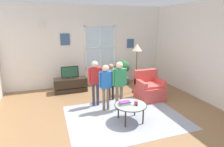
{
  "coord_description": "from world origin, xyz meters",
  "views": [
    {
      "loc": [
        -1.42,
        -4.02,
        2.28
      ],
      "look_at": [
        0.11,
        0.41,
        1.02
      ],
      "focal_mm": 30.08,
      "sensor_mm": 36.0,
      "label": 1
    }
  ],
  "objects_px": {
    "television": "(70,72)",
    "armchair": "(149,88)",
    "book_stack": "(125,103)",
    "coffee_table": "(131,106)",
    "potted_plant_by_window": "(124,71)",
    "person_red_shirt": "(95,78)",
    "person_green_shirt": "(119,80)",
    "remote_near_books": "(124,102)",
    "remote_near_cup": "(137,104)",
    "tv_stand": "(71,85)",
    "floor_lamp": "(137,52)",
    "person_pink_shirt": "(111,78)",
    "person_blue_shirt": "(106,82)",
    "cup": "(136,103)"
  },
  "relations": [
    {
      "from": "remote_near_cup",
      "to": "person_red_shirt",
      "type": "relative_size",
      "value": 0.11
    },
    {
      "from": "television",
      "to": "armchair",
      "type": "relative_size",
      "value": 0.66
    },
    {
      "from": "remote_near_books",
      "to": "potted_plant_by_window",
      "type": "relative_size",
      "value": 0.15
    },
    {
      "from": "cup",
      "to": "person_red_shirt",
      "type": "height_order",
      "value": "person_red_shirt"
    },
    {
      "from": "tv_stand",
      "to": "coffee_table",
      "type": "relative_size",
      "value": 1.42
    },
    {
      "from": "book_stack",
      "to": "remote_near_cup",
      "type": "bearing_deg",
      "value": -23.38
    },
    {
      "from": "cup",
      "to": "television",
      "type": "bearing_deg",
      "value": 115.04
    },
    {
      "from": "television",
      "to": "cup",
      "type": "relative_size",
      "value": 6.1
    },
    {
      "from": "television",
      "to": "armchair",
      "type": "distance_m",
      "value": 2.66
    },
    {
      "from": "person_pink_shirt",
      "to": "television",
      "type": "bearing_deg",
      "value": 132.97
    },
    {
      "from": "coffee_table",
      "to": "potted_plant_by_window",
      "type": "bearing_deg",
      "value": 70.78
    },
    {
      "from": "person_blue_shirt",
      "to": "floor_lamp",
      "type": "height_order",
      "value": "floor_lamp"
    },
    {
      "from": "coffee_table",
      "to": "person_red_shirt",
      "type": "xyz_separation_m",
      "value": [
        -0.56,
        1.14,
        0.41
      ]
    },
    {
      "from": "remote_near_books",
      "to": "person_pink_shirt",
      "type": "distance_m",
      "value": 1.24
    },
    {
      "from": "tv_stand",
      "to": "person_red_shirt",
      "type": "height_order",
      "value": "person_red_shirt"
    },
    {
      "from": "remote_near_cup",
      "to": "person_blue_shirt",
      "type": "relative_size",
      "value": 0.11
    },
    {
      "from": "potted_plant_by_window",
      "to": "coffee_table",
      "type": "bearing_deg",
      "value": -109.22
    },
    {
      "from": "armchair",
      "to": "person_red_shirt",
      "type": "height_order",
      "value": "person_red_shirt"
    },
    {
      "from": "television",
      "to": "floor_lamp",
      "type": "bearing_deg",
      "value": -20.46
    },
    {
      "from": "book_stack",
      "to": "person_pink_shirt",
      "type": "xyz_separation_m",
      "value": [
        0.11,
        1.32,
        0.24
      ]
    },
    {
      "from": "book_stack",
      "to": "floor_lamp",
      "type": "bearing_deg",
      "value": 56.45
    },
    {
      "from": "remote_near_books",
      "to": "person_green_shirt",
      "type": "xyz_separation_m",
      "value": [
        0.07,
        0.53,
        0.39
      ]
    },
    {
      "from": "tv_stand",
      "to": "coffee_table",
      "type": "height_order",
      "value": "tv_stand"
    },
    {
      "from": "tv_stand",
      "to": "remote_near_cup",
      "type": "distance_m",
      "value": 2.87
    },
    {
      "from": "tv_stand",
      "to": "remote_near_books",
      "type": "height_order",
      "value": "tv_stand"
    },
    {
      "from": "person_blue_shirt",
      "to": "potted_plant_by_window",
      "type": "height_order",
      "value": "person_blue_shirt"
    },
    {
      "from": "floor_lamp",
      "to": "coffee_table",
      "type": "bearing_deg",
      "value": -119.64
    },
    {
      "from": "television",
      "to": "remote_near_cup",
      "type": "height_order",
      "value": "television"
    },
    {
      "from": "television",
      "to": "armchair",
      "type": "height_order",
      "value": "television"
    },
    {
      "from": "person_pink_shirt",
      "to": "book_stack",
      "type": "bearing_deg",
      "value": -94.79
    },
    {
      "from": "remote_near_cup",
      "to": "person_red_shirt",
      "type": "height_order",
      "value": "person_red_shirt"
    },
    {
      "from": "book_stack",
      "to": "coffee_table",
      "type": "bearing_deg",
      "value": -20.9
    },
    {
      "from": "person_green_shirt",
      "to": "person_pink_shirt",
      "type": "bearing_deg",
      "value": 89.92
    },
    {
      "from": "television",
      "to": "book_stack",
      "type": "xyz_separation_m",
      "value": [
        0.96,
        -2.47,
        -0.23
      ]
    },
    {
      "from": "television",
      "to": "person_green_shirt",
      "type": "height_order",
      "value": "person_green_shirt"
    },
    {
      "from": "armchair",
      "to": "person_pink_shirt",
      "type": "xyz_separation_m",
      "value": [
        -1.15,
        0.27,
        0.38
      ]
    },
    {
      "from": "person_red_shirt",
      "to": "television",
      "type": "bearing_deg",
      "value": 110.91
    },
    {
      "from": "remote_near_cup",
      "to": "floor_lamp",
      "type": "distance_m",
      "value": 2.21
    },
    {
      "from": "armchair",
      "to": "potted_plant_by_window",
      "type": "xyz_separation_m",
      "value": [
        -0.18,
        1.61,
        0.2
      ]
    },
    {
      "from": "coffee_table",
      "to": "floor_lamp",
      "type": "relative_size",
      "value": 0.47
    },
    {
      "from": "person_blue_shirt",
      "to": "person_pink_shirt",
      "type": "xyz_separation_m",
      "value": [
        0.35,
        0.61,
        -0.07
      ]
    },
    {
      "from": "armchair",
      "to": "coffee_table",
      "type": "distance_m",
      "value": 1.58
    },
    {
      "from": "television",
      "to": "person_green_shirt",
      "type": "bearing_deg",
      "value": -59.67
    },
    {
      "from": "armchair",
      "to": "potted_plant_by_window",
      "type": "bearing_deg",
      "value": 96.49
    },
    {
      "from": "tv_stand",
      "to": "floor_lamp",
      "type": "distance_m",
      "value": 2.5
    },
    {
      "from": "remote_near_cup",
      "to": "floor_lamp",
      "type": "relative_size",
      "value": 0.09
    },
    {
      "from": "remote_near_books",
      "to": "potted_plant_by_window",
      "type": "xyz_separation_m",
      "value": [
        1.04,
        2.55,
        0.09
      ]
    },
    {
      "from": "television",
      "to": "floor_lamp",
      "type": "height_order",
      "value": "floor_lamp"
    },
    {
      "from": "remote_near_cup",
      "to": "person_pink_shirt",
      "type": "bearing_deg",
      "value": 95.98
    },
    {
      "from": "book_stack",
      "to": "remote_near_books",
      "type": "bearing_deg",
      "value": 70.61
    }
  ]
}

